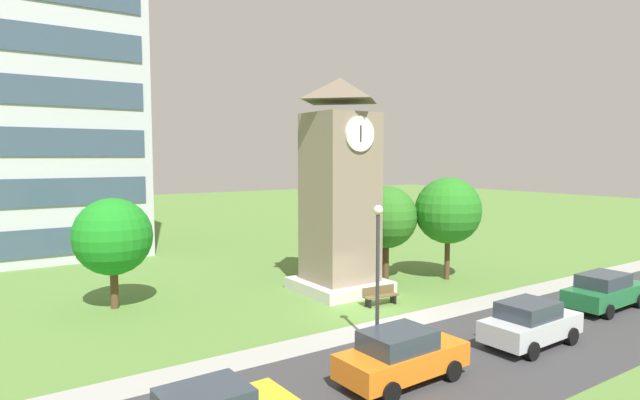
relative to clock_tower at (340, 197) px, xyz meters
The scene contains 13 objects.
ground_plane 6.23m from the clock_tower, 107.98° to the right, with size 160.00×160.00×0.00m, color #567F38.
street_asphalt 11.37m from the clock_tower, 96.49° to the right, with size 120.00×7.20×0.01m, color #38383A.
kerb_strip 7.70m from the clock_tower, 101.34° to the right, with size 120.00×1.60×0.01m, color #9E9E99.
office_building 26.37m from the clock_tower, 119.17° to the left, with size 14.19×13.53×25.60m.
clock_tower is the anchor object (origin of this frame).
park_bench 5.57m from the clock_tower, 89.77° to the right, with size 1.84×0.65×0.88m.
street_lamp 8.58m from the clock_tower, 116.75° to the right, with size 0.36×0.36×5.32m.
tree_near_tower 11.23m from the clock_tower, 162.83° to the left, with size 3.59×3.59×5.18m.
tree_streetside 4.07m from the clock_tower, ahead, with size 3.58×3.58×5.41m.
tree_by_building 6.90m from the clock_tower, 11.45° to the right, with size 3.80×3.80×5.89m.
parked_car_orange 12.11m from the clock_tower, 116.44° to the right, with size 4.37×2.07×1.69m.
parked_car_silver 11.35m from the clock_tower, 83.78° to the right, with size 4.21×2.07×1.69m.
parked_car_green 13.29m from the clock_tower, 49.51° to the right, with size 4.79×2.06×1.69m.
Camera 1 is at (-14.92, -18.38, 7.05)m, focal length 29.37 mm.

